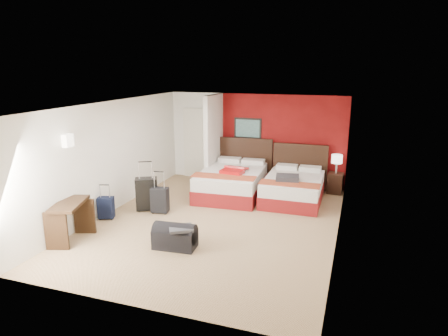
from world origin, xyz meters
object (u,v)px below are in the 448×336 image
at_px(bed_right, 293,189).
at_px(desk, 71,222).
at_px(suitcase_black, 147,195).
at_px(suitcase_navy, 106,209).
at_px(nightstand, 335,183).
at_px(duffel_bag, 175,238).
at_px(bed_left, 232,183).
at_px(red_suitcase_open, 234,170).
at_px(table_lamp, 337,164).
at_px(suitcase_charcoal, 160,201).

xyz_separation_m(bed_right, desk, (-3.60, -3.71, 0.09)).
relative_size(suitcase_black, suitcase_navy, 1.58).
relative_size(nightstand, suitcase_navy, 1.15).
xyz_separation_m(bed_right, duffel_bag, (-1.61, -3.33, -0.10)).
distance_m(bed_left, suitcase_navy, 3.23).
distance_m(red_suitcase_open, duffel_bag, 3.22).
relative_size(table_lamp, duffel_bag, 0.64).
relative_size(red_suitcase_open, suitcase_navy, 1.62).
xyz_separation_m(red_suitcase_open, desk, (-2.13, -3.55, -0.31)).
bearing_deg(bed_right, bed_left, -178.77).
height_order(nightstand, suitcase_black, suitcase_black).
xyz_separation_m(table_lamp, suitcase_black, (-4.03, -2.73, -0.41)).
bearing_deg(table_lamp, duffel_bag, -120.72).
bearing_deg(bed_right, desk, -135.01).
bearing_deg(duffel_bag, bed_left, 84.73).
distance_m(bed_left, suitcase_black, 2.27).
xyz_separation_m(bed_right, suitcase_navy, (-3.65, -2.53, -0.06)).
bearing_deg(table_lamp, suitcase_navy, -142.70).
bearing_deg(bed_right, suitcase_navy, -146.12).
xyz_separation_m(suitcase_charcoal, duffel_bag, (1.10, -1.51, -0.09)).
height_order(bed_right, duffel_bag, bed_right).
xyz_separation_m(table_lamp, desk, (-4.55, -4.68, -0.39)).
xyz_separation_m(bed_right, nightstand, (0.95, 0.97, -0.03)).
height_order(nightstand, duffel_bag, nightstand).
relative_size(bed_right, red_suitcase_open, 2.61).
xyz_separation_m(bed_left, duffel_bag, (-0.04, -3.28, -0.13)).
height_order(red_suitcase_open, table_lamp, table_lamp).
bearing_deg(duffel_bag, bed_right, 59.64).
height_order(duffel_bag, desk, desk).
bearing_deg(suitcase_black, nightstand, 6.65).
distance_m(red_suitcase_open, table_lamp, 2.67).
relative_size(table_lamp, suitcase_black, 0.67).
xyz_separation_m(bed_right, suitcase_black, (-3.08, -1.75, 0.07)).
distance_m(bed_left, duffel_bag, 3.28).
distance_m(bed_right, suitcase_navy, 4.44).
bearing_deg(nightstand, suitcase_charcoal, -139.48).
bearing_deg(bed_left, desk, -122.73).
bearing_deg(bed_left, red_suitcase_open, -48.66).
height_order(bed_right, suitcase_black, suitcase_black).
bearing_deg(table_lamp, suitcase_charcoal, -142.63).
xyz_separation_m(table_lamp, suitcase_charcoal, (-3.66, -2.79, -0.50)).
bearing_deg(suitcase_navy, table_lamp, 18.79).
bearing_deg(table_lamp, bed_left, -157.76).
xyz_separation_m(suitcase_navy, duffel_bag, (2.04, -0.81, -0.04)).
relative_size(suitcase_black, suitcase_charcoal, 1.31).
distance_m(table_lamp, suitcase_navy, 5.80).
relative_size(bed_right, nightstand, 3.67).
distance_m(bed_left, red_suitcase_open, 0.40).
distance_m(suitcase_charcoal, suitcase_navy, 1.18).
height_order(suitcase_navy, desk, desk).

